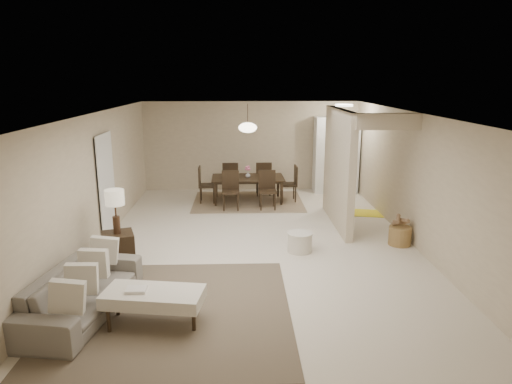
{
  "coord_description": "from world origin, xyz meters",
  "views": [
    {
      "loc": [
        -0.3,
        -8.28,
        3.12
      ],
      "look_at": [
        -0.01,
        -0.02,
        1.05
      ],
      "focal_mm": 32.0,
      "sensor_mm": 36.0,
      "label": 1
    }
  ],
  "objects_px": {
    "ottoman_bench": "(154,297)",
    "dining_table": "(248,190)",
    "side_table": "(119,249)",
    "round_pouf": "(300,242)",
    "pantry_cabinet": "(336,155)",
    "sofa": "(83,291)",
    "wicker_basket": "(400,236)"
  },
  "relations": [
    {
      "from": "ottoman_bench",
      "to": "dining_table",
      "type": "distance_m",
      "value": 6.14
    },
    {
      "from": "dining_table",
      "to": "side_table",
      "type": "bearing_deg",
      "value": -120.99
    },
    {
      "from": "side_table",
      "to": "round_pouf",
      "type": "distance_m",
      "value": 3.22
    },
    {
      "from": "pantry_cabinet",
      "to": "ottoman_bench",
      "type": "distance_m",
      "value": 7.99
    },
    {
      "from": "sofa",
      "to": "pantry_cabinet",
      "type": "bearing_deg",
      "value": -26.38
    },
    {
      "from": "sofa",
      "to": "wicker_basket",
      "type": "relative_size",
      "value": 5.13
    },
    {
      "from": "dining_table",
      "to": "pantry_cabinet",
      "type": "bearing_deg",
      "value": 20.99
    },
    {
      "from": "sofa",
      "to": "round_pouf",
      "type": "bearing_deg",
      "value": -46.93
    },
    {
      "from": "side_table",
      "to": "wicker_basket",
      "type": "height_order",
      "value": "side_table"
    },
    {
      "from": "dining_table",
      "to": "wicker_basket",
      "type": "bearing_deg",
      "value": -49.87
    },
    {
      "from": "side_table",
      "to": "pantry_cabinet",
      "type": "bearing_deg",
      "value": 46.63
    },
    {
      "from": "pantry_cabinet",
      "to": "dining_table",
      "type": "distance_m",
      "value": 2.76
    },
    {
      "from": "round_pouf",
      "to": "wicker_basket",
      "type": "xyz_separation_m",
      "value": [
        1.97,
        0.29,
        -0.0
      ]
    },
    {
      "from": "wicker_basket",
      "to": "round_pouf",
      "type": "bearing_deg",
      "value": -171.72
    },
    {
      "from": "pantry_cabinet",
      "to": "sofa",
      "type": "bearing_deg",
      "value": -125.59
    },
    {
      "from": "pantry_cabinet",
      "to": "ottoman_bench",
      "type": "bearing_deg",
      "value": -118.4
    },
    {
      "from": "sofa",
      "to": "wicker_basket",
      "type": "distance_m",
      "value": 5.75
    },
    {
      "from": "side_table",
      "to": "dining_table",
      "type": "height_order",
      "value": "dining_table"
    },
    {
      "from": "round_pouf",
      "to": "dining_table",
      "type": "bearing_deg",
      "value": 104.26
    },
    {
      "from": "sofa",
      "to": "dining_table",
      "type": "bearing_deg",
      "value": -13.1
    },
    {
      "from": "round_pouf",
      "to": "wicker_basket",
      "type": "bearing_deg",
      "value": 8.28
    },
    {
      "from": "pantry_cabinet",
      "to": "dining_table",
      "type": "height_order",
      "value": "pantry_cabinet"
    },
    {
      "from": "side_table",
      "to": "round_pouf",
      "type": "relative_size",
      "value": 1.21
    },
    {
      "from": "side_table",
      "to": "round_pouf",
      "type": "bearing_deg",
      "value": 8.77
    },
    {
      "from": "ottoman_bench",
      "to": "dining_table",
      "type": "bearing_deg",
      "value": 86.14
    },
    {
      "from": "round_pouf",
      "to": "dining_table",
      "type": "distance_m",
      "value": 3.64
    },
    {
      "from": "ottoman_bench",
      "to": "side_table",
      "type": "relative_size",
      "value": 2.4
    },
    {
      "from": "ottoman_bench",
      "to": "dining_table",
      "type": "height_order",
      "value": "dining_table"
    },
    {
      "from": "round_pouf",
      "to": "sofa",
      "type": "bearing_deg",
      "value": -146.14
    },
    {
      "from": "pantry_cabinet",
      "to": "side_table",
      "type": "xyz_separation_m",
      "value": [
        -4.75,
        -5.03,
        -0.77
      ]
    },
    {
      "from": "ottoman_bench",
      "to": "side_table",
      "type": "xyz_separation_m",
      "value": [
        -0.96,
        1.98,
        -0.09
      ]
    },
    {
      "from": "pantry_cabinet",
      "to": "wicker_basket",
      "type": "xyz_separation_m",
      "value": [
        0.4,
        -4.25,
        -0.87
      ]
    }
  ]
}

